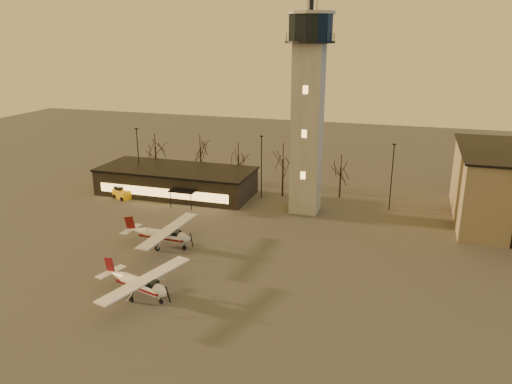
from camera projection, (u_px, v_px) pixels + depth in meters
The scene contains 8 objects.
ground at pixel (238, 312), 47.22m from camera, with size 220.00×220.00×0.00m, color #43413E.
control_tower at pixel (308, 101), 69.58m from camera, with size 6.80×6.80×32.60m.
terminal at pixel (176, 181), 81.96m from camera, with size 25.40×12.20×4.30m.
light_poles at pixel (310, 174), 73.64m from camera, with size 58.50×12.25×10.14m.
tree_row at pixel (238, 152), 84.97m from camera, with size 37.20×9.20×8.80m.
cessna_front at pixel (144, 288), 49.56m from camera, with size 9.31×11.56×3.20m.
cessna_rear at pixel (166, 238), 61.44m from camera, with size 9.85×12.44×3.43m.
service_cart at pixel (122, 194), 79.96m from camera, with size 3.51×2.89×1.97m.
Camera 1 is at (14.15, -39.15, 25.11)m, focal length 35.00 mm.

